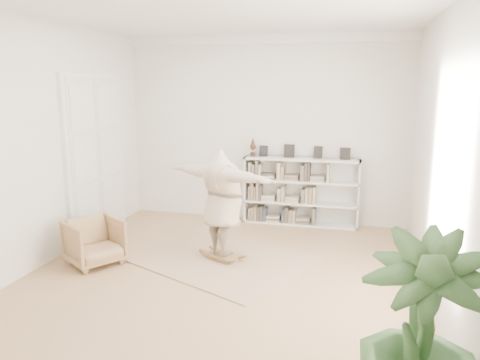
# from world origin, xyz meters

# --- Properties ---
(floor) EXTENTS (6.00, 6.00, 0.00)m
(floor) POSITION_xyz_m (0.00, 0.00, 0.00)
(floor) COLOR tan
(floor) RESTS_ON ground
(room_shell) EXTENTS (6.00, 6.00, 6.00)m
(room_shell) POSITION_xyz_m (0.00, 2.94, 3.51)
(room_shell) COLOR silver
(room_shell) RESTS_ON floor
(doors) EXTENTS (0.09, 1.78, 2.92)m
(doors) POSITION_xyz_m (-2.70, 1.30, 1.40)
(doors) COLOR white
(doors) RESTS_ON floor
(bookshelf) EXTENTS (2.20, 0.35, 1.64)m
(bookshelf) POSITION_xyz_m (0.74, 2.82, 0.64)
(bookshelf) COLOR silver
(bookshelf) RESTS_ON floor
(armchair) EXTENTS (1.04, 1.03, 0.69)m
(armchair) POSITION_xyz_m (-2.02, 0.01, 0.35)
(armchair) COLOR tan
(armchair) RESTS_ON floor
(rug) EXTENTS (3.11, 2.87, 0.02)m
(rug) POSITION_xyz_m (-0.18, 0.62, 0.01)
(rug) COLOR tan
(rug) RESTS_ON floor
(rocker_board) EXTENTS (0.60, 0.50, 0.11)m
(rocker_board) POSITION_xyz_m (-0.18, 0.62, 0.07)
(rocker_board) COLOR brown
(rocker_board) RESTS_ON rug
(person) EXTENTS (2.06, 1.35, 1.64)m
(person) POSITION_xyz_m (-0.18, 0.62, 0.95)
(person) COLOR #C2AC92
(person) RESTS_ON rocker_board
(houseplant) EXTENTS (1.12, 1.12, 1.63)m
(houseplant) POSITION_xyz_m (2.29, -2.55, 0.81)
(houseplant) COLOR #31542A
(houseplant) RESTS_ON floor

